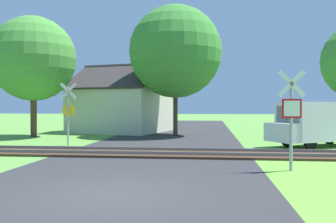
{
  "coord_description": "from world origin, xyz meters",
  "views": [
    {
      "loc": [
        2.34,
        -8.51,
        2.08
      ],
      "look_at": [
        0.5,
        8.09,
        1.8
      ],
      "focal_mm": 40.0,
      "sensor_mm": 36.0,
      "label": 1
    }
  ],
  "objects_px": {
    "tree_left": "(33,59)",
    "tree_center": "(175,52)",
    "stop_sign_near": "(291,113)",
    "mail_truck": "(318,122)",
    "crossing_sign_far": "(68,110)",
    "house": "(122,108)"
  },
  "relations": [
    {
      "from": "house",
      "to": "crossing_sign_far",
      "type": "bearing_deg",
      "value": -78.14
    },
    {
      "from": "tree_left",
      "to": "tree_center",
      "type": "distance_m",
      "value": 9.39
    },
    {
      "from": "tree_left",
      "to": "tree_center",
      "type": "xyz_separation_m",
      "value": [
        9.11,
        2.16,
        0.63
      ]
    },
    {
      "from": "crossing_sign_far",
      "to": "tree_center",
      "type": "height_order",
      "value": "tree_center"
    },
    {
      "from": "stop_sign_near",
      "to": "house",
      "type": "distance_m",
      "value": 19.01
    },
    {
      "from": "tree_center",
      "to": "mail_truck",
      "type": "distance_m",
      "value": 10.83
    },
    {
      "from": "stop_sign_near",
      "to": "tree_left",
      "type": "xyz_separation_m",
      "value": [
        -14.0,
        11.16,
        3.28
      ]
    },
    {
      "from": "stop_sign_near",
      "to": "mail_truck",
      "type": "distance_m",
      "value": 7.73
    },
    {
      "from": "crossing_sign_far",
      "to": "tree_left",
      "type": "height_order",
      "value": "tree_left"
    },
    {
      "from": "stop_sign_near",
      "to": "mail_truck",
      "type": "height_order",
      "value": "stop_sign_near"
    },
    {
      "from": "crossing_sign_far",
      "to": "mail_truck",
      "type": "height_order",
      "value": "crossing_sign_far"
    },
    {
      "from": "crossing_sign_far",
      "to": "mail_truck",
      "type": "relative_size",
      "value": 0.63
    },
    {
      "from": "stop_sign_near",
      "to": "house",
      "type": "height_order",
      "value": "house"
    },
    {
      "from": "house",
      "to": "tree_center",
      "type": "distance_m",
      "value": 6.77
    },
    {
      "from": "stop_sign_near",
      "to": "tree_center",
      "type": "bearing_deg",
      "value": -71.39
    },
    {
      "from": "crossing_sign_far",
      "to": "house",
      "type": "relative_size",
      "value": 0.4
    },
    {
      "from": "house",
      "to": "mail_truck",
      "type": "height_order",
      "value": "house"
    },
    {
      "from": "house",
      "to": "tree_left",
      "type": "xyz_separation_m",
      "value": [
        -4.61,
        -5.37,
        3.27
      ]
    },
    {
      "from": "stop_sign_near",
      "to": "tree_left",
      "type": "height_order",
      "value": "tree_left"
    },
    {
      "from": "stop_sign_near",
      "to": "house",
      "type": "xyz_separation_m",
      "value": [
        -9.39,
        16.53,
        0.01
      ]
    },
    {
      "from": "mail_truck",
      "to": "crossing_sign_far",
      "type": "bearing_deg",
      "value": 63.6
    },
    {
      "from": "tree_center",
      "to": "mail_truck",
      "type": "relative_size",
      "value": 1.72
    }
  ]
}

